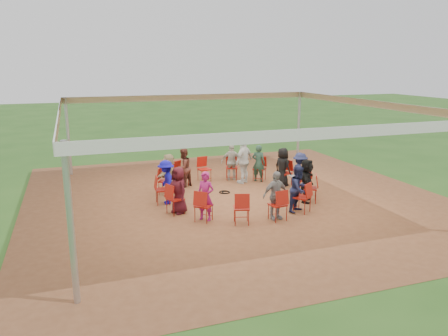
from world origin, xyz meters
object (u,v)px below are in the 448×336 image
object	(u,v)px
chair_5	(181,174)
cable_coil	(225,192)
chair_7	(163,190)
person_seated_6	(166,182)
person_seated_5	(169,174)
person_seated_4	(183,168)
chair_13	(310,188)
chair_10	(241,208)
person_seated_8	(205,196)
chair_9	(204,206)
chair_12	(302,197)
person_seated_11	(307,181)
person_seated_0	(300,173)
chair_3	(232,168)
chair_6	(166,181)
chair_4	(204,169)
person_seated_1	(282,167)
person_seated_2	(259,163)
person_seated_9	(275,195)
chair_0	(303,180)
person_seated_10	(299,189)
chair_1	(285,173)
person_seated_3	(232,162)
chair_2	(259,169)
standing_person	(244,161)
chair_11	(278,205)
person_seated_7	(178,190)
chair_8	(175,199)

from	to	relation	value
chair_5	cable_coil	xyz separation A→B (m)	(1.19, -1.29, -0.43)
chair_7	person_seated_6	size ratio (longest dim) A/B	0.66
person_seated_5	cable_coil	bearing A→B (deg)	105.54
chair_7	person_seated_4	world-z (taller)	person_seated_4
chair_7	chair_13	distance (m)	4.59
chair_10	person_seated_8	distance (m)	1.06
chair_9	chair_12	world-z (taller)	same
chair_13	person_seated_11	xyz separation A→B (m)	(-0.10, 0.06, 0.24)
person_seated_0	person_seated_6	xyz separation A→B (m)	(-4.46, 0.34, 0.00)
chair_3	chair_6	xyz separation A→B (m)	(-2.74, -1.07, 0.00)
chair_6	chair_10	distance (m)	3.68
chair_4	chair_13	size ratio (longest dim) A/B	1.00
chair_13	person_seated_1	bearing A→B (deg)	28.82
person_seated_0	person_seated_1	distance (m)	1.00
chair_5	chair_6	distance (m)	1.05
chair_13	person_seated_2	size ratio (longest dim) A/B	0.66
chair_13	person_seated_9	world-z (taller)	person_seated_9
chair_0	person_seated_10	distance (m)	2.01
chair_10	cable_coil	distance (m)	2.99
chair_1	chair_10	xyz separation A→B (m)	(-2.89, -3.11, 0.00)
person_seated_6	person_seated_9	xyz separation A→B (m)	(2.56, -2.38, 0.00)
chair_0	person_seated_3	xyz separation A→B (m)	(-1.69, 2.31, 0.24)
chair_7	chair_9	size ratio (longest dim) A/B	1.00
chair_0	chair_3	bearing A→B (deg)	38.57
person_seated_2	person_seated_4	world-z (taller)	same
chair_2	person_seated_10	size ratio (longest dim) A/B	0.66
person_seated_1	person_seated_5	size ratio (longest dim) A/B	1.00
chair_0	chair_9	world-z (taller)	same
chair_12	person_seated_0	world-z (taller)	person_seated_0
chair_9	person_seated_4	bearing A→B (deg)	127.38
chair_4	chair_12	distance (m)	4.59
person_seated_4	person_seated_11	size ratio (longest dim) A/B	1.00
chair_9	standing_person	size ratio (longest dim) A/B	0.55
chair_11	standing_person	size ratio (longest dim) A/B	0.55
person_seated_11	person_seated_5	bearing A→B (deg)	90.00
chair_1	chair_4	size ratio (longest dim) A/B	1.00
person_seated_6	chair_2	bearing A→B (deg)	116.44
chair_4	person_seated_7	bearing A→B (deg)	52.62
person_seated_9	person_seated_10	bearing A→B (deg)	12.86
standing_person	chair_10	bearing A→B (deg)	31.87
chair_1	chair_8	bearing A→B (deg)	90.00
chair_6	person_seated_8	world-z (taller)	person_seated_8
person_seated_1	person_seated_4	world-z (taller)	same
chair_8	person_seated_5	bearing A→B (deg)	151.18
chair_12	person_seated_11	size ratio (longest dim) A/B	0.66
chair_13	person_seated_5	size ratio (longest dim) A/B	0.66
chair_5	person_seated_7	bearing A→B (deg)	40.45
chair_6	person_seated_10	distance (m)	4.48
chair_7	chair_13	size ratio (longest dim) A/B	1.00
person_seated_0	chair_0	bearing A→B (deg)	-90.00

